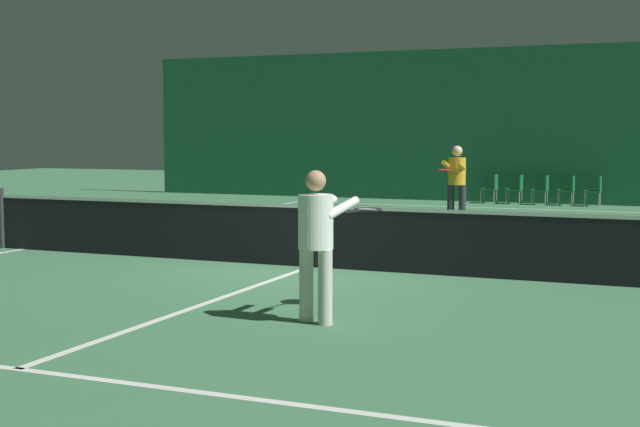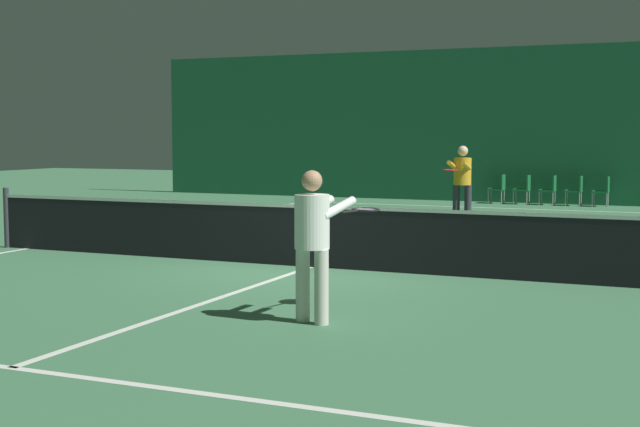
{
  "view_description": "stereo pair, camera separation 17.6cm",
  "coord_description": "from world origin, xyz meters",
  "px_view_note": "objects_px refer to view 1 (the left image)",
  "views": [
    {
      "loc": [
        5.31,
        -12.36,
        2.03
      ],
      "look_at": [
        0.66,
        -1.17,
        0.94
      ],
      "focal_mm": 50.0,
      "sensor_mm": 36.0,
      "label": 1
    },
    {
      "loc": [
        5.47,
        -12.29,
        2.03
      ],
      "look_at": [
        0.66,
        -1.17,
        0.94
      ],
      "focal_mm": 50.0,
      "sensor_mm": 36.0,
      "label": 2
    }
  ],
  "objects_px": {
    "player_near": "(318,234)",
    "courtside_chair_0": "(492,187)",
    "player_far": "(456,178)",
    "courtside_chair_1": "(517,187)",
    "courtside_chair_3": "(569,188)",
    "courtside_chair_4": "(596,189)",
    "courtside_chair_2": "(542,188)",
    "tennis_net": "(309,234)"
  },
  "relations": [
    {
      "from": "courtside_chair_3",
      "to": "courtside_chair_0",
      "type": "bearing_deg",
      "value": -90.0
    },
    {
      "from": "player_near",
      "to": "courtside_chair_2",
      "type": "relative_size",
      "value": 1.96
    },
    {
      "from": "player_near",
      "to": "courtside_chair_4",
      "type": "bearing_deg",
      "value": 10.7
    },
    {
      "from": "tennis_net",
      "to": "courtside_chair_0",
      "type": "relative_size",
      "value": 14.29
    },
    {
      "from": "courtside_chair_2",
      "to": "courtside_chair_3",
      "type": "relative_size",
      "value": 1.0
    },
    {
      "from": "tennis_net",
      "to": "courtside_chair_4",
      "type": "xyz_separation_m",
      "value": [
        2.9,
        13.53,
        -0.03
      ]
    },
    {
      "from": "tennis_net",
      "to": "courtside_chair_0",
      "type": "distance_m",
      "value": 13.53
    },
    {
      "from": "tennis_net",
      "to": "player_near",
      "type": "xyz_separation_m",
      "value": [
        1.66,
        -3.63,
        0.45
      ]
    },
    {
      "from": "courtside_chair_2",
      "to": "player_far",
      "type": "bearing_deg",
      "value": -10.3
    },
    {
      "from": "player_far",
      "to": "courtside_chair_0",
      "type": "height_order",
      "value": "player_far"
    },
    {
      "from": "tennis_net",
      "to": "player_far",
      "type": "relative_size",
      "value": 6.84
    },
    {
      "from": "courtside_chair_0",
      "to": "courtside_chair_4",
      "type": "height_order",
      "value": "same"
    },
    {
      "from": "player_near",
      "to": "courtside_chair_1",
      "type": "distance_m",
      "value": 17.19
    },
    {
      "from": "courtside_chair_0",
      "to": "courtside_chair_1",
      "type": "relative_size",
      "value": 1.0
    },
    {
      "from": "tennis_net",
      "to": "courtside_chair_3",
      "type": "xyz_separation_m",
      "value": [
        2.17,
        13.53,
        -0.03
      ]
    },
    {
      "from": "player_far",
      "to": "courtside_chair_1",
      "type": "bearing_deg",
      "value": 177.62
    },
    {
      "from": "player_far",
      "to": "courtside_chair_3",
      "type": "distance_m",
      "value": 6.15
    },
    {
      "from": "courtside_chair_1",
      "to": "courtside_chair_2",
      "type": "bearing_deg",
      "value": 90.0
    },
    {
      "from": "player_near",
      "to": "courtside_chair_2",
      "type": "height_order",
      "value": "player_near"
    },
    {
      "from": "courtside_chair_2",
      "to": "courtside_chair_4",
      "type": "relative_size",
      "value": 1.0
    },
    {
      "from": "courtside_chair_3",
      "to": "courtside_chair_1",
      "type": "bearing_deg",
      "value": -90.0
    },
    {
      "from": "player_far",
      "to": "courtside_chair_1",
      "type": "xyz_separation_m",
      "value": [
        0.34,
        5.86,
        -0.54
      ]
    },
    {
      "from": "tennis_net",
      "to": "courtside_chair_4",
      "type": "height_order",
      "value": "tennis_net"
    },
    {
      "from": "tennis_net",
      "to": "courtside_chair_0",
      "type": "height_order",
      "value": "tennis_net"
    },
    {
      "from": "courtside_chair_2",
      "to": "courtside_chair_4",
      "type": "distance_m",
      "value": 1.46
    },
    {
      "from": "player_near",
      "to": "courtside_chair_0",
      "type": "xyz_separation_m",
      "value": [
        -1.68,
        17.16,
        -0.47
      ]
    },
    {
      "from": "player_far",
      "to": "tennis_net",
      "type": "bearing_deg",
      "value": -1.88
    },
    {
      "from": "player_near",
      "to": "courtside_chair_0",
      "type": "distance_m",
      "value": 17.25
    },
    {
      "from": "player_near",
      "to": "courtside_chair_1",
      "type": "xyz_separation_m",
      "value": [
        -0.95,
        17.16,
        -0.47
      ]
    },
    {
      "from": "tennis_net",
      "to": "player_near",
      "type": "height_order",
      "value": "player_near"
    },
    {
      "from": "courtside_chair_1",
      "to": "player_near",
      "type": "bearing_deg",
      "value": 3.18
    },
    {
      "from": "courtside_chair_1",
      "to": "courtside_chair_3",
      "type": "xyz_separation_m",
      "value": [
        1.46,
        0.0,
        0.0
      ]
    },
    {
      "from": "player_near",
      "to": "courtside_chair_4",
      "type": "height_order",
      "value": "player_near"
    },
    {
      "from": "courtside_chair_2",
      "to": "courtside_chair_4",
      "type": "xyz_separation_m",
      "value": [
        1.46,
        0.0,
        0.0
      ]
    },
    {
      "from": "tennis_net",
      "to": "courtside_chair_3",
      "type": "bearing_deg",
      "value": 80.91
    },
    {
      "from": "player_near",
      "to": "courtside_chair_4",
      "type": "relative_size",
      "value": 1.96
    },
    {
      "from": "courtside_chair_3",
      "to": "courtside_chair_4",
      "type": "height_order",
      "value": "same"
    },
    {
      "from": "player_far",
      "to": "courtside_chair_1",
      "type": "relative_size",
      "value": 2.09
    },
    {
      "from": "player_far",
      "to": "courtside_chair_3",
      "type": "height_order",
      "value": "player_far"
    },
    {
      "from": "courtside_chair_0",
      "to": "tennis_net",
      "type": "bearing_deg",
      "value": 0.09
    },
    {
      "from": "player_near",
      "to": "courtside_chair_3",
      "type": "height_order",
      "value": "player_near"
    },
    {
      "from": "tennis_net",
      "to": "courtside_chair_2",
      "type": "xyz_separation_m",
      "value": [
        1.44,
        13.53,
        -0.03
      ]
    }
  ]
}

